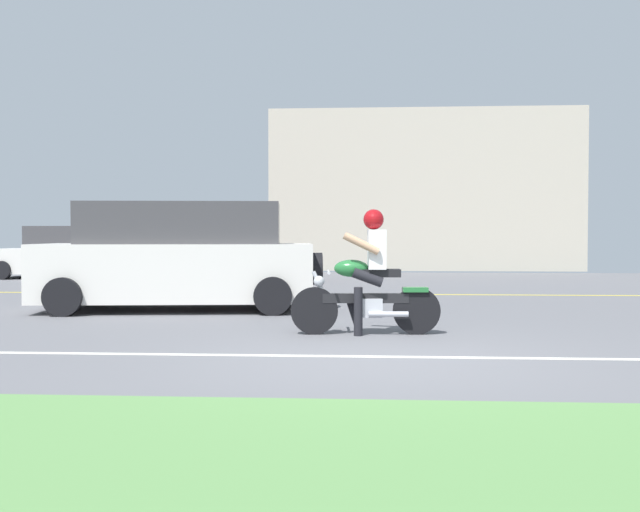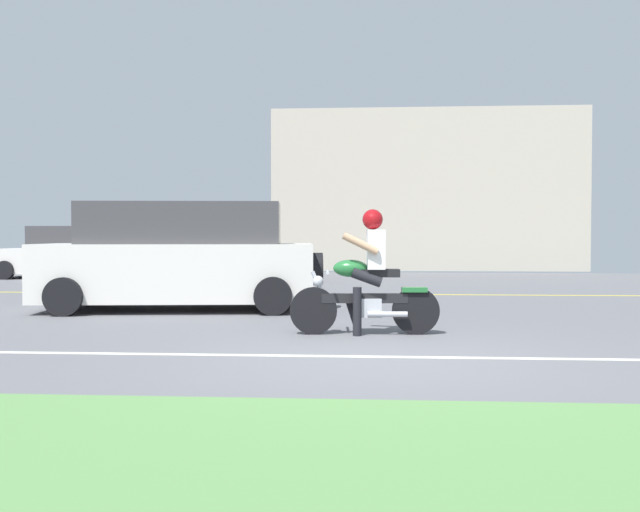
# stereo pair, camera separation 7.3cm
# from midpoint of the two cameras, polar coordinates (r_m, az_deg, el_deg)

# --- Properties ---
(ground) EXTENTS (56.00, 30.00, 0.04)m
(ground) POSITION_cam_midpoint_polar(r_m,az_deg,el_deg) (10.84, 4.07, -5.49)
(ground) COLOR slate
(grass_median) EXTENTS (56.00, 3.80, 0.06)m
(grass_median) POSITION_cam_midpoint_polar(r_m,az_deg,el_deg) (3.88, 4.78, -17.92)
(grass_median) COLOR #5B8C4C
(grass_median) RESTS_ON ground
(lane_line_near) EXTENTS (50.40, 0.12, 0.01)m
(lane_line_near) POSITION_cam_midpoint_polar(r_m,az_deg,el_deg) (7.98, 4.20, -7.90)
(lane_line_near) COLOR silver
(lane_line_near) RESTS_ON ground
(lane_line_far) EXTENTS (50.40, 0.12, 0.01)m
(lane_line_far) POSITION_cam_midpoint_polar(r_m,az_deg,el_deg) (16.26, 3.95, -3.02)
(lane_line_far) COLOR yellow
(lane_line_far) RESTS_ON ground
(motorcyclist) EXTENTS (2.00, 0.65, 1.68)m
(motorcyclist) POSITION_cam_midpoint_polar(r_m,az_deg,el_deg) (9.68, 3.50, -2.02)
(motorcyclist) COLOR black
(motorcyclist) RESTS_ON ground
(suv_nearby) EXTENTS (5.07, 2.56, 1.90)m
(suv_nearby) POSITION_cam_midpoint_polar(r_m,az_deg,el_deg) (13.08, -11.17, -0.14)
(suv_nearby) COLOR white
(suv_nearby) RESTS_ON ground
(parked_car_0) EXTENTS (4.37, 2.02, 1.60)m
(parked_car_0) POSITION_cam_midpoint_polar(r_m,az_deg,el_deg) (23.61, -19.33, 0.15)
(parked_car_0) COLOR white
(parked_car_0) RESTS_ON ground
(parked_car_1) EXTENTS (4.29, 2.07, 1.41)m
(parked_car_1) POSITION_cam_midpoint_polar(r_m,az_deg,el_deg) (21.07, -7.90, -0.16)
(parked_car_1) COLOR #AD1E1E
(parked_car_1) RESTS_ON ground
(building_far) EXTENTS (11.66, 4.00, 6.02)m
(building_far) POSITION_cam_midpoint_polar(r_m,az_deg,el_deg) (28.88, 7.97, 4.99)
(building_far) COLOR beige
(building_far) RESTS_ON ground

